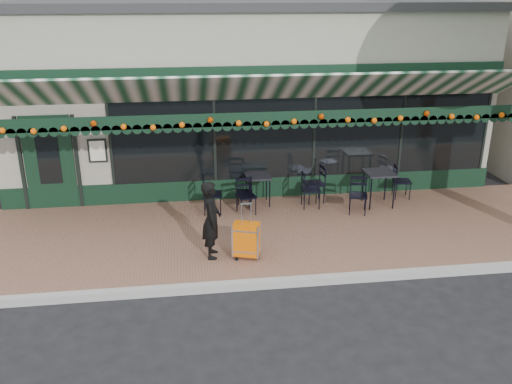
{
  "coord_description": "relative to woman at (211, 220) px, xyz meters",
  "views": [
    {
      "loc": [
        -1.69,
        -8.41,
        4.99
      ],
      "look_at": [
        -0.34,
        1.6,
        1.19
      ],
      "focal_mm": 38.0,
      "sensor_mm": 36.0,
      "label": 1
    }
  ],
  "objects": [
    {
      "name": "woman",
      "position": [
        0.0,
        0.0,
        0.0
      ],
      "size": [
        0.4,
        0.58,
        1.52
      ],
      "primitive_type": "imported",
      "rotation": [
        0.0,
        0.0,
        1.51
      ],
      "color": "black",
      "rests_on": "sidewalk"
    },
    {
      "name": "chair_b_right",
      "position": [
        2.44,
        2.19,
        -0.33
      ],
      "size": [
        0.45,
        0.45,
        0.87
      ],
      "primitive_type": null,
      "rotation": [
        0.0,
        0.0,
        1.53
      ],
      "color": "black",
      "rests_on": "sidewalk"
    },
    {
      "name": "chair_a_left",
      "position": [
        2.61,
        2.52,
        -0.31
      ],
      "size": [
        0.5,
        0.5,
        0.91
      ],
      "primitive_type": null,
      "rotation": [
        0.0,
        0.0,
        -1.48
      ],
      "color": "black",
      "rests_on": "sidewalk"
    },
    {
      "name": "chair_a_front",
      "position": [
        3.43,
        1.7,
        -0.34
      ],
      "size": [
        0.52,
        0.52,
        0.84
      ],
      "primitive_type": null,
      "rotation": [
        0.0,
        0.0,
        -0.29
      ],
      "color": "black",
      "rests_on": "sidewalk"
    },
    {
      "name": "chair_a_right",
      "position": [
        4.8,
        2.51,
        -0.34
      ],
      "size": [
        0.47,
        0.47,
        0.83
      ],
      "primitive_type": null,
      "rotation": [
        0.0,
        0.0,
        1.43
      ],
      "color": "black",
      "rests_on": "sidewalk"
    },
    {
      "name": "chair_solo",
      "position": [
        0.14,
        2.16,
        -0.32
      ],
      "size": [
        0.47,
        0.47,
        0.88
      ],
      "primitive_type": null,
      "rotation": [
        0.0,
        0.0,
        1.51
      ],
      "color": "black",
      "rests_on": "sidewalk"
    },
    {
      "name": "restaurant_building",
      "position": [
        1.27,
        6.86,
        1.36
      ],
      "size": [
        12.0,
        9.6,
        4.5
      ],
      "color": "gray",
      "rests_on": "ground"
    },
    {
      "name": "cafe_table_a",
      "position": [
        4.05,
        2.12,
        -0.02
      ],
      "size": [
        0.67,
        0.67,
        0.83
      ],
      "color": "black",
      "rests_on": "sidewalk"
    },
    {
      "name": "suitcase",
      "position": [
        0.65,
        -0.16,
        -0.39
      ],
      "size": [
        0.55,
        0.41,
        1.12
      ],
      "rotation": [
        0.0,
        0.0,
        -0.32
      ],
      "color": "#DC5D06",
      "rests_on": "sidewalk"
    },
    {
      "name": "curb",
      "position": [
        1.27,
        -1.06,
        -0.84
      ],
      "size": [
        18.0,
        0.16,
        0.15
      ],
      "primitive_type": "cube",
      "color": "#9E9E99",
      "rests_on": "ground"
    },
    {
      "name": "chair_b_front",
      "position": [
        0.9,
        2.01,
        -0.35
      ],
      "size": [
        0.5,
        0.5,
        0.82
      ],
      "primitive_type": null,
      "rotation": [
        0.0,
        0.0,
        0.24
      ],
      "color": "black",
      "rests_on": "sidewalk"
    },
    {
      "name": "ground",
      "position": [
        1.27,
        -0.98,
        -0.91
      ],
      "size": [
        80.0,
        80.0,
        0.0
      ],
      "primitive_type": "plane",
      "color": "black",
      "rests_on": "ground"
    },
    {
      "name": "chair_b_left",
      "position": [
        0.89,
        2.36,
        -0.38
      ],
      "size": [
        0.44,
        0.44,
        0.75
      ],
      "primitive_type": null,
      "rotation": [
        0.0,
        0.0,
        -1.76
      ],
      "color": "black",
      "rests_on": "sidewalk"
    },
    {
      "name": "sidewalk",
      "position": [
        1.27,
        1.02,
        -0.84
      ],
      "size": [
        18.0,
        4.0,
        0.15
      ],
      "primitive_type": "cube",
      "color": "brown",
      "rests_on": "ground"
    },
    {
      "name": "cafe_table_b",
      "position": [
        1.24,
        2.56,
        -0.12
      ],
      "size": [
        0.58,
        0.58,
        0.72
      ],
      "color": "black",
      "rests_on": "sidewalk"
    }
  ]
}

